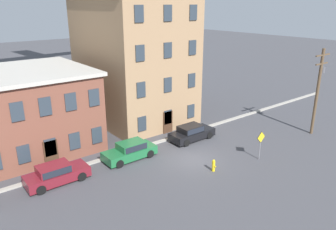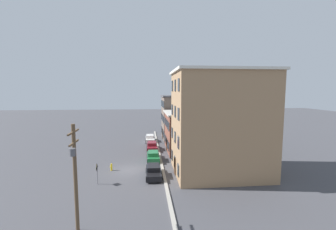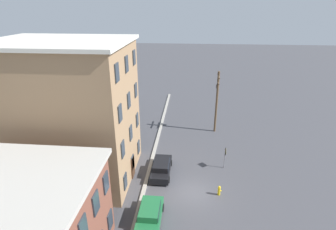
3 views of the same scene
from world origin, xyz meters
The scene contains 8 objects.
ground_plane centered at (0.00, 0.00, 0.00)m, with size 200.00×200.00×0.00m, color #424247.
kerb_strip centered at (0.00, 4.50, 0.08)m, with size 56.00×0.36×0.16m, color #9E998E.
apartment_far centered at (2.03, 11.73, 6.64)m, with size 9.58×11.98×13.24m.
car_green centered at (-3.92, 3.36, 0.75)m, with size 4.40×1.92×1.43m.
car_black centered at (2.66, 3.18, 0.75)m, with size 4.40×1.92×1.43m.
caution_sign centered at (4.29, -3.29, 1.64)m, with size 0.99×0.08×2.45m.
utility_pole centered at (13.06, -2.95, 4.66)m, with size 2.40×0.44×8.28m.
fire_hydrant centered at (-0.09, -2.38, 0.48)m, with size 0.24×0.34×0.96m.
Camera 3 is at (-19.50, 0.51, 15.92)m, focal length 28.00 mm.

